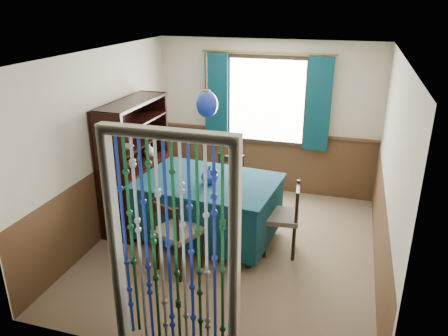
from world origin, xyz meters
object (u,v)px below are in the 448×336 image
(bowl_shelf, at_px, (127,147))
(dining_table, at_px, (208,206))
(vase_table, at_px, (210,176))
(chair_right, at_px, (283,217))
(sideboard, at_px, (137,181))
(vase_sideboard, at_px, (149,149))
(pendant_lamp, at_px, (207,104))
(chair_far, at_px, (228,184))
(chair_near, at_px, (176,233))
(chair_left, at_px, (137,192))

(bowl_shelf, bearing_deg, dining_table, 5.17)
(vase_table, bearing_deg, dining_table, 120.40)
(chair_right, distance_m, sideboard, 2.19)
(vase_table, bearing_deg, sideboard, 165.92)
(vase_table, relative_size, vase_sideboard, 1.00)
(pendant_lamp, bearing_deg, dining_table, 153.43)
(chair_far, distance_m, sideboard, 1.35)
(vase_table, bearing_deg, chair_near, -104.09)
(chair_right, bearing_deg, vase_sideboard, 68.31)
(chair_far, xyz_separation_m, pendant_lamp, (-0.04, -0.83, 1.40))
(pendant_lamp, relative_size, vase_table, 3.81)
(chair_right, xyz_separation_m, vase_table, (-0.96, -0.05, 0.47))
(chair_left, bearing_deg, bowl_shelf, 17.23)
(chair_far, height_order, vase_table, vase_table)
(chair_left, relative_size, vase_sideboard, 4.69)
(chair_right, bearing_deg, pendant_lamp, 81.88)
(chair_far, bearing_deg, chair_left, 32.08)
(vase_table, bearing_deg, pendant_lamp, 120.40)
(dining_table, bearing_deg, bowl_shelf, -169.24)
(vase_table, bearing_deg, chair_right, 2.99)
(bowl_shelf, bearing_deg, vase_sideboard, 90.00)
(chair_right, relative_size, vase_table, 4.50)
(bowl_shelf, bearing_deg, chair_left, 89.69)
(chair_right, bearing_deg, chair_near, 117.97)
(chair_far, bearing_deg, chair_right, 137.57)
(chair_near, height_order, chair_right, chair_near)
(sideboard, xyz_separation_m, bowl_shelf, (0.06, -0.32, 0.63))
(chair_near, bearing_deg, pendant_lamp, 103.88)
(dining_table, distance_m, vase_sideboard, 1.33)
(chair_right, bearing_deg, dining_table, 81.88)
(dining_table, height_order, pendant_lamp, pendant_lamp)
(chair_near, distance_m, chair_left, 1.32)
(dining_table, height_order, chair_far, chair_far)
(chair_left, bearing_deg, pendant_lamp, 103.07)
(bowl_shelf, height_order, vase_sideboard, bowl_shelf)
(pendant_lamp, distance_m, vase_sideboard, 1.51)
(chair_right, height_order, pendant_lamp, pendant_lamp)
(chair_far, distance_m, bowl_shelf, 1.66)
(dining_table, height_order, vase_table, vase_table)
(chair_far, height_order, chair_left, chair_left)
(sideboard, bearing_deg, bowl_shelf, -77.55)
(sideboard, xyz_separation_m, vase_sideboard, (0.06, 0.34, 0.38))
(chair_far, relative_size, chair_right, 0.96)
(sideboard, bearing_deg, vase_table, -12.41)
(dining_table, xyz_separation_m, vase_sideboard, (-1.10, 0.55, 0.51))
(pendant_lamp, bearing_deg, sideboard, 169.41)
(chair_left, bearing_deg, sideboard, -137.40)
(chair_near, height_order, pendant_lamp, pendant_lamp)
(chair_left, height_order, bowl_shelf, bowl_shelf)
(pendant_lamp, distance_m, bowl_shelf, 1.27)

